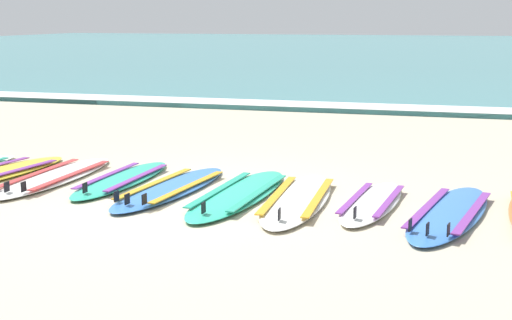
# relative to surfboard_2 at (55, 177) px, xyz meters

# --- Properties ---
(ground_plane) EXTENTS (80.00, 80.00, 0.00)m
(ground_plane) POSITION_rel_surfboard_2_xyz_m (2.05, -0.49, -0.04)
(ground_plane) COLOR #C1B599
(sea) EXTENTS (80.00, 60.00, 0.10)m
(sea) POSITION_rel_surfboard_2_xyz_m (2.05, 37.09, 0.01)
(sea) COLOR teal
(sea) RESTS_ON ground
(wave_foam_strip) EXTENTS (80.00, 1.06, 0.11)m
(wave_foam_strip) POSITION_rel_surfboard_2_xyz_m (2.05, 7.62, 0.02)
(wave_foam_strip) COLOR white
(wave_foam_strip) RESTS_ON ground
(surfboard_2) EXTENTS (0.64, 2.49, 0.18)m
(surfboard_2) POSITION_rel_surfboard_2_xyz_m (0.00, 0.00, 0.00)
(surfboard_2) COLOR white
(surfboard_2) RESTS_ON ground
(surfboard_3) EXTENTS (0.60, 2.21, 0.18)m
(surfboard_3) POSITION_rel_surfboard_2_xyz_m (0.85, 0.09, -0.00)
(surfboard_3) COLOR #2DB793
(surfboard_3) RESTS_ON ground
(surfboard_4) EXTENTS (0.84, 2.45, 0.18)m
(surfboard_4) POSITION_rel_surfboard_2_xyz_m (1.59, -0.17, 0.00)
(surfboard_4) COLOR #3875CC
(surfboard_4) RESTS_ON ground
(surfboard_5) EXTENTS (0.77, 2.56, 0.18)m
(surfboard_5) POSITION_rel_surfboard_2_xyz_m (2.41, -0.23, -0.00)
(surfboard_5) COLOR #2DB793
(surfboard_5) RESTS_ON ground
(surfboard_6) EXTENTS (0.73, 2.51, 0.18)m
(surfboard_6) POSITION_rel_surfboard_2_xyz_m (3.08, -0.28, -0.00)
(surfboard_6) COLOR silver
(surfboard_6) RESTS_ON ground
(surfboard_7) EXTENTS (0.67, 2.05, 0.18)m
(surfboard_7) POSITION_rel_surfboard_2_xyz_m (3.87, -0.21, -0.00)
(surfboard_7) COLOR white
(surfboard_7) RESTS_ON ground
(surfboard_8) EXTENTS (1.02, 2.53, 0.18)m
(surfboard_8) POSITION_rel_surfboard_2_xyz_m (4.66, -0.42, 0.00)
(surfboard_8) COLOR #3875CC
(surfboard_8) RESTS_ON ground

